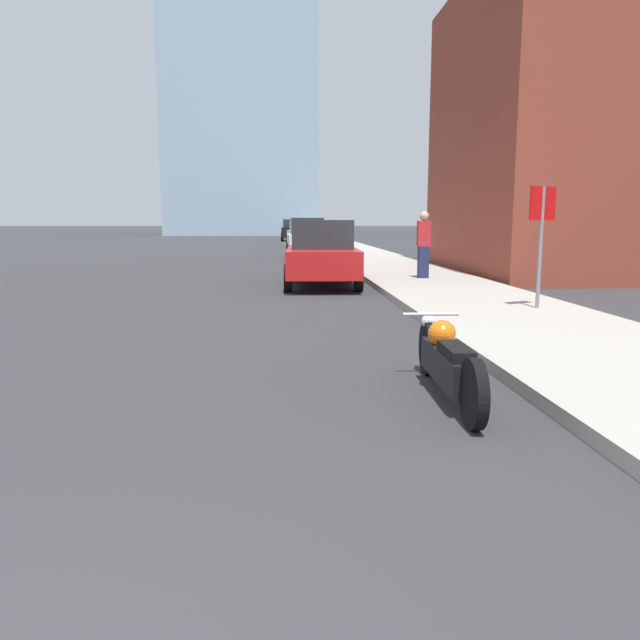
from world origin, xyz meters
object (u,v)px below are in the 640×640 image
at_px(motorcycle, 447,361).
at_px(parked_car_blue, 291,230).
at_px(parked_car_black, 292,230).
at_px(parked_car_red, 322,253).
at_px(pedestrian, 424,243).
at_px(parked_car_yellow, 301,234).
at_px(parked_car_white, 307,238).
at_px(stop_sign, 542,226).

height_order(motorcycle, parked_car_blue, parked_car_blue).
bearing_deg(parked_car_black, parked_car_blue, 90.13).
relative_size(motorcycle, parked_car_red, 0.56).
relative_size(motorcycle, parked_car_black, 0.63).
bearing_deg(motorcycle, parked_car_red, 94.62).
bearing_deg(pedestrian, parked_car_red, -168.80).
bearing_deg(pedestrian, parked_car_yellow, 96.08).
bearing_deg(parked_car_white, parked_car_black, 89.73).
bearing_deg(parked_car_red, parked_car_white, 91.59).
bearing_deg(parked_car_blue, parked_car_red, -86.11).
bearing_deg(parked_car_blue, parked_car_yellow, -85.46).
bearing_deg(parked_car_red, motorcycle, -85.00).
height_order(parked_car_white, pedestrian, pedestrian).
bearing_deg(parked_car_black, parked_car_yellow, -87.56).
height_order(parked_car_black, pedestrian, pedestrian).
height_order(parked_car_black, parked_car_blue, parked_car_black).
bearing_deg(motorcycle, parked_car_yellow, 92.12).
distance_m(parked_car_yellow, pedestrian, 24.47).
relative_size(parked_car_black, parked_car_blue, 0.97).
xyz_separation_m(parked_car_red, parked_car_blue, (0.02, 48.01, -0.09)).
distance_m(parked_car_black, pedestrian, 36.77).
bearing_deg(parked_car_blue, pedestrian, -82.66).
relative_size(parked_car_white, stop_sign, 2.07).
xyz_separation_m(parked_car_white, parked_car_blue, (-0.08, 35.76, -0.14)).
xyz_separation_m(stop_sign, pedestrian, (-0.75, 6.04, -0.54)).
bearing_deg(parked_car_white, motorcycle, -89.61).
bearing_deg(parked_car_yellow, parked_car_white, -93.80).
bearing_deg(parked_car_black, stop_sign, -84.30).
distance_m(parked_car_red, pedestrian, 2.93).
xyz_separation_m(parked_car_yellow, stop_sign, (3.34, -30.37, 0.82)).
distance_m(parked_car_yellow, stop_sign, 30.57).
xyz_separation_m(parked_car_blue, stop_sign, (3.60, -53.49, 0.87)).
distance_m(motorcycle, parked_car_black, 47.86).
height_order(stop_sign, pedestrian, stop_sign).
relative_size(parked_car_red, parked_car_yellow, 1.14).
bearing_deg(stop_sign, parked_car_white, 101.22).
xyz_separation_m(motorcycle, stop_sign, (3.07, 5.16, 1.28)).
distance_m(parked_car_black, stop_sign, 42.86).
height_order(motorcycle, parked_car_black, parked_car_black).
bearing_deg(motorcycle, parked_car_blue, 92.20).
distance_m(parked_car_yellow, parked_car_black, 12.33).
relative_size(parked_car_red, pedestrian, 2.44).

